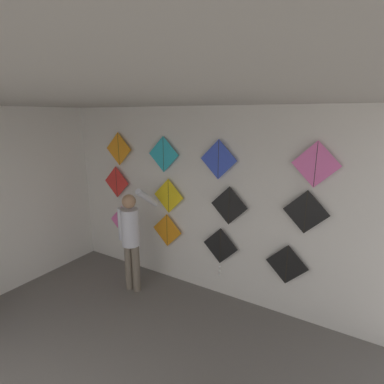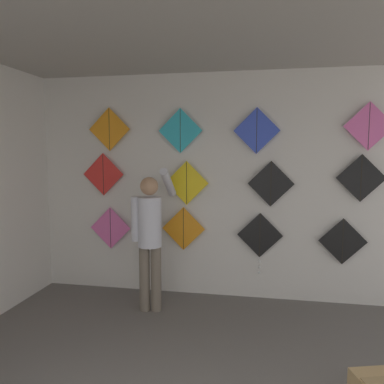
% 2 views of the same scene
% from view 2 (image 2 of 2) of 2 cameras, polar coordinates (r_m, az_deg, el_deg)
% --- Properties ---
extents(back_panel, '(5.60, 0.06, 2.80)m').
position_cam_2_polar(back_panel, '(4.71, 4.85, 0.85)').
color(back_panel, silver).
rests_on(back_panel, ground).
extents(ceiling_slab, '(5.60, 4.92, 0.04)m').
position_cam_2_polar(ceiling_slab, '(2.80, 0.33, 26.85)').
color(ceiling_slab, '#A8A399').
extents(shopkeeper, '(0.42, 0.60, 1.65)m').
position_cam_2_polar(shopkeeper, '(4.31, -6.41, -5.96)').
color(shopkeeper, '#726656').
rests_on(shopkeeper, ground).
extents(kite_0, '(0.55, 0.01, 0.55)m').
position_cam_2_polar(kite_0, '(5.07, -12.31, -5.37)').
color(kite_0, pink).
extents(kite_1, '(0.55, 0.01, 0.55)m').
position_cam_2_polar(kite_1, '(4.77, -1.32, -5.60)').
color(kite_1, orange).
extents(kite_2, '(0.55, 0.04, 0.76)m').
position_cam_2_polar(kite_2, '(4.69, 10.29, -6.97)').
color(kite_2, black).
extents(kite_3, '(0.55, 0.01, 0.55)m').
position_cam_2_polar(kite_3, '(4.79, 21.99, -6.99)').
color(kite_3, black).
extents(kite_4, '(0.55, 0.01, 0.55)m').
position_cam_2_polar(kite_4, '(5.01, -13.36, 2.63)').
color(kite_4, red).
extents(kite_5, '(0.55, 0.01, 0.55)m').
position_cam_2_polar(kite_5, '(4.68, -0.82, 1.37)').
color(kite_5, yellow).
extents(kite_6, '(0.55, 0.01, 0.55)m').
position_cam_2_polar(kite_6, '(4.59, 11.93, 1.24)').
color(kite_6, black).
extents(kite_7, '(0.55, 0.01, 0.55)m').
position_cam_2_polar(kite_7, '(4.72, 24.37, 1.95)').
color(kite_7, black).
extents(kite_8, '(0.55, 0.01, 0.55)m').
position_cam_2_polar(kite_8, '(4.97, -12.49, 9.31)').
color(kite_8, orange).
extents(kite_9, '(0.55, 0.01, 0.55)m').
position_cam_2_polar(kite_9, '(4.69, -1.80, 9.32)').
color(kite_9, '#28B2C6').
extents(kite_10, '(0.55, 0.01, 0.55)m').
position_cam_2_polar(kite_10, '(4.58, 9.83, 9.20)').
color(kite_10, blue).
extents(kite_11, '(0.55, 0.01, 0.55)m').
position_cam_2_polar(kite_11, '(4.73, 25.37, 9.07)').
color(kite_11, pink).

